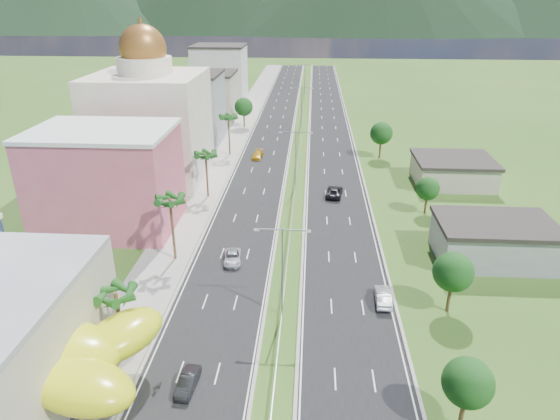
# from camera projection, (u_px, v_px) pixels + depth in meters

# --- Properties ---
(ground) EXTENTS (500.00, 500.00, 0.00)m
(ground) POSITION_uv_depth(u_px,v_px,m) (276.00, 376.00, 47.83)
(ground) COLOR #2D5119
(ground) RESTS_ON ground
(road_left) EXTENTS (11.00, 260.00, 0.04)m
(road_left) POSITION_uv_depth(u_px,v_px,m) (272.00, 133.00, 130.51)
(road_left) COLOR black
(road_left) RESTS_ON ground
(road_right) EXTENTS (11.00, 260.00, 0.04)m
(road_right) POSITION_uv_depth(u_px,v_px,m) (330.00, 134.00, 129.63)
(road_right) COLOR black
(road_right) RESTS_ON ground
(sidewalk_left) EXTENTS (7.00, 260.00, 0.12)m
(sidewalk_left) POSITION_uv_depth(u_px,v_px,m) (236.00, 132.00, 131.06)
(sidewalk_left) COLOR gray
(sidewalk_left) RESTS_ON ground
(median_guardrail) EXTENTS (0.10, 216.06, 0.76)m
(median_guardrail) POSITION_uv_depth(u_px,v_px,m) (299.00, 151.00, 113.37)
(median_guardrail) COLOR gray
(median_guardrail) RESTS_ON ground
(streetlight_median_b) EXTENTS (6.04, 0.25, 11.00)m
(streetlight_median_b) POSITION_uv_depth(u_px,v_px,m) (282.00, 263.00, 54.26)
(streetlight_median_b) COLOR gray
(streetlight_median_b) RESTS_ON ground
(streetlight_median_c) EXTENTS (6.04, 0.25, 11.00)m
(streetlight_median_c) POSITION_uv_depth(u_px,v_px,m) (296.00, 154.00, 90.81)
(streetlight_median_c) COLOR gray
(streetlight_median_c) RESTS_ON ground
(streetlight_median_d) EXTENTS (6.04, 0.25, 11.00)m
(streetlight_median_d) POSITION_uv_depth(u_px,v_px,m) (302.00, 103.00, 131.94)
(streetlight_median_d) COLOR gray
(streetlight_median_d) RESTS_ON ground
(streetlight_median_e) EXTENTS (6.04, 0.25, 11.00)m
(streetlight_median_e) POSITION_uv_depth(u_px,v_px,m) (305.00, 77.00, 173.06)
(streetlight_median_e) COLOR gray
(streetlight_median_e) RESTS_ON ground
(lime_canopy) EXTENTS (18.00, 15.00, 7.40)m
(lime_canopy) POSITION_uv_depth(u_px,v_px,m) (43.00, 354.00, 43.35)
(lime_canopy) COLOR #C4CC13
(lime_canopy) RESTS_ON ground
(pink_shophouse) EXTENTS (20.00, 15.00, 15.00)m
(pink_shophouse) POSITION_uv_depth(u_px,v_px,m) (107.00, 181.00, 75.72)
(pink_shophouse) COLOR #C14F64
(pink_shophouse) RESTS_ON ground
(domed_building) EXTENTS (20.00, 20.00, 28.70)m
(domed_building) POSITION_uv_depth(u_px,v_px,m) (150.00, 120.00, 95.19)
(domed_building) COLOR beige
(domed_building) RESTS_ON ground
(midrise_grey) EXTENTS (16.00, 15.00, 16.00)m
(midrise_grey) POSITION_uv_depth(u_px,v_px,m) (188.00, 109.00, 119.33)
(midrise_grey) COLOR gray
(midrise_grey) RESTS_ON ground
(midrise_beige) EXTENTS (16.00, 15.00, 13.00)m
(midrise_beige) POSITION_uv_depth(u_px,v_px,m) (206.00, 98.00, 140.03)
(midrise_beige) COLOR #B0A691
(midrise_beige) RESTS_ON ground
(midrise_white) EXTENTS (16.00, 15.00, 18.00)m
(midrise_white) POSITION_uv_depth(u_px,v_px,m) (220.00, 76.00, 160.05)
(midrise_white) COLOR silver
(midrise_white) RESTS_ON ground
(shed_near) EXTENTS (15.00, 10.00, 5.00)m
(shed_near) POSITION_uv_depth(u_px,v_px,m) (493.00, 242.00, 68.01)
(shed_near) COLOR gray
(shed_near) RESTS_ON ground
(shed_far) EXTENTS (14.00, 12.00, 4.40)m
(shed_far) POSITION_uv_depth(u_px,v_px,m) (453.00, 172.00, 95.43)
(shed_far) COLOR #B0A691
(shed_far) RESTS_ON ground
(palm_tree_b) EXTENTS (3.60, 3.60, 8.10)m
(palm_tree_b) POSITION_uv_depth(u_px,v_px,m) (116.00, 297.00, 47.74)
(palm_tree_b) COLOR #47301C
(palm_tree_b) RESTS_ON ground
(palm_tree_c) EXTENTS (3.60, 3.60, 9.60)m
(palm_tree_c) POSITION_uv_depth(u_px,v_px,m) (170.00, 202.00, 65.44)
(palm_tree_c) COLOR #47301C
(palm_tree_c) RESTS_ON ground
(palm_tree_d) EXTENTS (3.60, 3.60, 8.60)m
(palm_tree_d) POSITION_uv_depth(u_px,v_px,m) (206.00, 156.00, 86.84)
(palm_tree_d) COLOR #47301C
(palm_tree_d) RESTS_ON ground
(palm_tree_e) EXTENTS (3.60, 3.60, 9.40)m
(palm_tree_e) POSITION_uv_depth(u_px,v_px,m) (228.00, 119.00, 109.38)
(palm_tree_e) COLOR #47301C
(palm_tree_e) RESTS_ON ground
(leafy_tree_lfar) EXTENTS (4.90, 4.90, 8.05)m
(leafy_tree_lfar) POSITION_uv_depth(u_px,v_px,m) (244.00, 107.00, 133.33)
(leafy_tree_lfar) COLOR #47301C
(leafy_tree_lfar) RESTS_ON ground
(leafy_tree_ra) EXTENTS (4.20, 4.20, 6.90)m
(leafy_tree_ra) POSITION_uv_depth(u_px,v_px,m) (468.00, 383.00, 40.39)
(leafy_tree_ra) COLOR #47301C
(leafy_tree_ra) RESTS_ON ground
(leafy_tree_rb) EXTENTS (4.55, 4.55, 7.47)m
(leafy_tree_rb) POSITION_uv_depth(u_px,v_px,m) (453.00, 272.00, 55.59)
(leafy_tree_rb) COLOR #47301C
(leafy_tree_rb) RESTS_ON ground
(leafy_tree_rc) EXTENTS (3.85, 3.85, 6.33)m
(leafy_tree_rc) POSITION_uv_depth(u_px,v_px,m) (428.00, 189.00, 81.32)
(leafy_tree_rc) COLOR #47301C
(leafy_tree_rc) RESTS_ON ground
(leafy_tree_rd) EXTENTS (4.90, 4.90, 8.05)m
(leafy_tree_rd) POSITION_uv_depth(u_px,v_px,m) (381.00, 133.00, 108.49)
(leafy_tree_rd) COLOR #47301C
(leafy_tree_rd) RESTS_ON ground
(mountain_ridge) EXTENTS (860.00, 140.00, 90.00)m
(mountain_ridge) POSITION_uv_depth(u_px,v_px,m) (377.00, 32.00, 455.52)
(mountain_ridge) COLOR black
(mountain_ridge) RESTS_ON ground
(car_dark_left) EXTENTS (1.82, 4.38, 1.41)m
(car_dark_left) POSITION_uv_depth(u_px,v_px,m) (188.00, 382.00, 46.12)
(car_dark_left) COLOR black
(car_dark_left) RESTS_ON road_left
(car_silver_mid_left) EXTENTS (2.88, 5.19, 1.37)m
(car_silver_mid_left) POSITION_uv_depth(u_px,v_px,m) (233.00, 258.00, 67.73)
(car_silver_mid_left) COLOR #A6A9AE
(car_silver_mid_left) RESTS_ON road_left
(car_yellow_far_left) EXTENTS (2.40, 5.18, 1.46)m
(car_yellow_far_left) POSITION_uv_depth(u_px,v_px,m) (258.00, 155.00, 110.26)
(car_yellow_far_left) COLOR #C39217
(car_yellow_far_left) RESTS_ON road_left
(car_silver_right) EXTENTS (1.86, 4.99, 1.63)m
(car_silver_right) POSITION_uv_depth(u_px,v_px,m) (383.00, 296.00, 58.86)
(car_silver_right) COLOR #B3B5BB
(car_silver_right) RESTS_ON road_right
(car_dark_far_right) EXTENTS (3.49, 6.21, 1.64)m
(car_dark_far_right) POSITION_uv_depth(u_px,v_px,m) (334.00, 192.00, 89.72)
(car_dark_far_right) COLOR black
(car_dark_far_right) RESTS_ON road_right
(motorcycle) EXTENTS (0.79, 1.76, 1.08)m
(motorcycle) POSITION_uv_depth(u_px,v_px,m) (157.00, 387.00, 45.76)
(motorcycle) COLOR black
(motorcycle) RESTS_ON road_left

